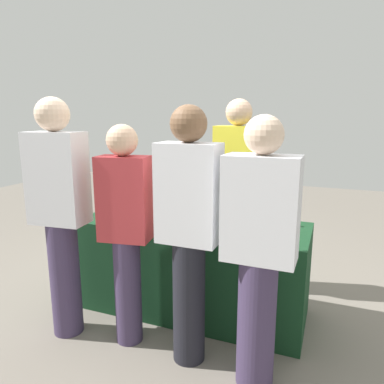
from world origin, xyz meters
TOP-DOWN VIEW (x-y plane):
  - ground_plane at (0.00, 0.00)m, footprint 12.00×12.00m
  - tasting_table at (0.00, 0.00)m, footprint 1.84×0.70m
  - wine_bottle_0 at (-0.36, 0.10)m, footprint 0.07×0.07m
  - wine_bottle_1 at (-0.17, 0.12)m, footprint 0.08×0.08m
  - wine_bottle_2 at (-0.06, 0.18)m, footprint 0.07×0.07m
  - wine_bottle_3 at (0.28, 0.09)m, footprint 0.07×0.07m
  - wine_bottle_4 at (0.37, 0.14)m, footprint 0.08×0.08m
  - wine_bottle_5 at (0.53, 0.12)m, footprint 0.07×0.07m
  - wine_glass_0 at (-0.46, -0.13)m, footprint 0.07×0.07m
  - wine_glass_1 at (-0.03, -0.09)m, footprint 0.06×0.06m
  - wine_glass_2 at (0.66, -0.13)m, footprint 0.07×0.07m
  - server_pouring at (0.22, 0.55)m, footprint 0.42×0.25m
  - guest_0 at (-0.75, -0.65)m, footprint 0.42×0.26m
  - guest_1 at (-0.26, -0.57)m, footprint 0.37×0.24m
  - guest_2 at (0.22, -0.60)m, footprint 0.39×0.22m
  - guest_3 at (0.67, -0.66)m, footprint 0.42×0.23m

SIDE VIEW (x-z plane):
  - ground_plane at x=0.00m, z-range 0.00..0.00m
  - tasting_table at x=0.00m, z-range 0.00..0.76m
  - wine_glass_1 at x=-0.03m, z-range 0.79..0.91m
  - guest_1 at x=-0.26m, z-range 0.08..1.64m
  - wine_glass_2 at x=0.66m, z-range 0.79..0.93m
  - wine_glass_0 at x=-0.46m, z-range 0.80..0.94m
  - guest_3 at x=0.67m, z-range 0.06..1.68m
  - wine_bottle_1 at x=-0.17m, z-range 0.72..1.02m
  - wine_bottle_0 at x=-0.36m, z-range 0.72..1.03m
  - wine_bottle_2 at x=-0.06m, z-range 0.72..1.03m
  - wine_bottle_4 at x=0.37m, z-range 0.72..1.04m
  - wine_bottle_5 at x=0.53m, z-range 0.72..1.05m
  - wine_bottle_3 at x=0.28m, z-range 0.72..1.05m
  - guest_2 at x=0.22m, z-range 0.08..1.75m
  - guest_0 at x=-0.75m, z-range 0.08..1.82m
  - server_pouring at x=0.22m, z-range 0.08..1.84m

